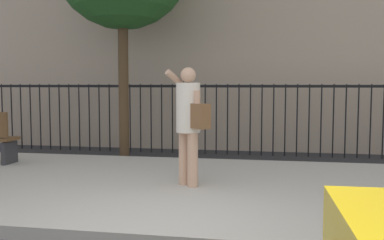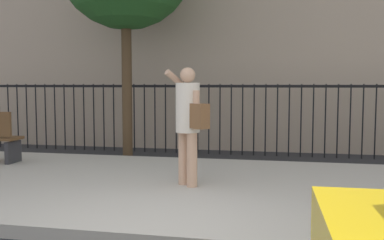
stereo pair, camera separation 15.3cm
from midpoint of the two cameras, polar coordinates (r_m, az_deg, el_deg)
sidewalk at (r=6.42m, az=0.79°, el=-8.97°), size 28.00×4.40×0.15m
iron_fence at (r=9.91m, az=4.83°, el=1.35°), size 12.03×0.04×1.60m
pedestrian_on_phone at (r=6.14m, az=0.30°, el=0.33°), size 0.70×0.67×1.68m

